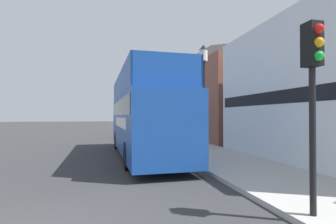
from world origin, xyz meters
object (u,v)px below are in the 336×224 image
(tour_bus, at_px, (143,119))
(lamp_post_second, at_px, (168,91))
(traffic_signal, at_px, (313,74))
(lamp_post_nearest, at_px, (204,81))
(parked_car_ahead_of_bus, at_px, (137,133))

(tour_bus, relative_size, lamp_post_second, 2.06)
(traffic_signal, bearing_deg, lamp_post_nearest, 90.66)
(tour_bus, xyz_separation_m, parked_car_ahead_of_bus, (0.55, 7.56, -1.17))
(tour_bus, distance_m, traffic_signal, 9.31)
(tour_bus, height_order, traffic_signal, tour_bus)
(parked_car_ahead_of_bus, relative_size, traffic_signal, 1.24)
(parked_car_ahead_of_bus, bearing_deg, traffic_signal, -87.87)
(traffic_signal, distance_m, lamp_post_nearest, 5.68)
(traffic_signal, bearing_deg, tour_bus, 102.83)
(parked_car_ahead_of_bus, height_order, lamp_post_nearest, lamp_post_nearest)
(tour_bus, relative_size, parked_car_ahead_of_bus, 2.36)
(parked_car_ahead_of_bus, xyz_separation_m, traffic_signal, (1.50, -16.59, 2.14))
(traffic_signal, xyz_separation_m, lamp_post_nearest, (-0.07, 5.65, 0.57))
(traffic_signal, bearing_deg, parked_car_ahead_of_bus, 95.18)
(traffic_signal, relative_size, lamp_post_nearest, 0.78)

